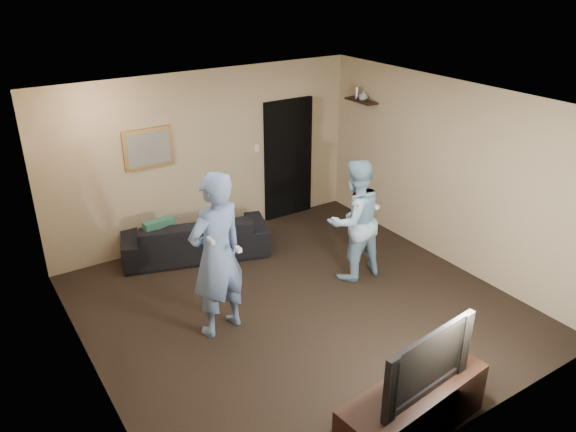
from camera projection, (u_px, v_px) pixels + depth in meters
ground at (298, 307)px, 7.12m from camera, size 5.00×5.00×0.00m
ceiling at (300, 104)px, 6.04m from camera, size 5.00×5.00×0.04m
wall_back at (207, 157)px, 8.49m from camera, size 5.00×0.04×2.60m
wall_front at (467, 318)px, 4.67m from camera, size 5.00×0.04×2.60m
wall_left at (82, 273)px, 5.34m from camera, size 0.04×5.00×2.60m
wall_right at (448, 174)px, 7.82m from camera, size 0.04×5.00×2.60m
sofa at (195, 236)px, 8.27m from camera, size 2.26×1.43×0.62m
throw_pillow at (160, 234)px, 7.94m from camera, size 0.46×0.19×0.44m
painting_frame at (148, 148)px, 7.90m from camera, size 0.72×0.05×0.57m
painting_canvas at (149, 149)px, 7.88m from camera, size 0.62×0.01×0.47m
doorway at (288, 159)px, 9.31m from camera, size 0.90×0.06×2.00m
light_switch at (256, 148)px, 8.89m from camera, size 0.08×0.02×0.12m
wall_shelf at (361, 101)px, 8.85m from camera, size 0.20×0.60×0.03m
shelf_vase at (363, 96)px, 8.78m from camera, size 0.14×0.14×0.15m
shelf_figurine at (357, 93)px, 8.89m from camera, size 0.06×0.06×0.18m
tv_console at (412, 411)px, 5.14m from camera, size 1.61×0.67×0.56m
television at (419, 358)px, 4.89m from camera, size 1.13×0.27×0.65m
wii_player_left at (217, 255)px, 6.30m from camera, size 0.81×0.62×1.99m
wii_player_right at (354, 220)px, 7.50m from camera, size 0.85×0.68×1.69m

